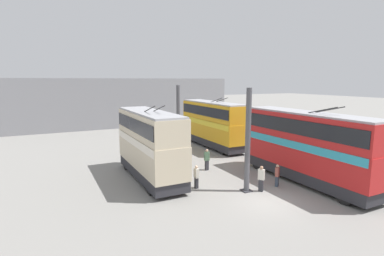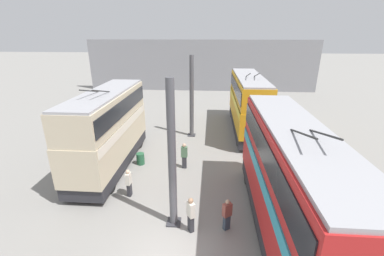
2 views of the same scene
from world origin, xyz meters
name	(u,v)px [view 1 (image 1 of 2)]	position (x,y,z in m)	size (l,w,h in m)	color
ground_plane	(268,203)	(0.00, 0.00, 0.00)	(240.00, 240.00, 0.00)	gray
depot_back_wall	(128,103)	(33.50, 0.00, 3.92)	(0.50, 36.00, 7.85)	gray
support_column_near	(248,143)	(2.23, 0.00, 3.41)	(0.66, 0.66, 7.07)	#4C4C51
support_column_far	(178,122)	(13.72, 0.00, 3.41)	(0.66, 0.66, 7.07)	#4C4C51
bus_left_near	(307,143)	(1.80, -5.07, 3.00)	(11.35, 2.54, 5.88)	black
bus_left_far	(213,121)	(15.50, -5.07, 2.92)	(10.69, 2.54, 5.75)	black
bus_right_near	(150,141)	(7.65, 5.07, 2.98)	(9.29, 2.54, 5.87)	black
person_aisle_foreground	(261,178)	(1.76, -0.87, 0.96)	(0.48, 0.43, 1.80)	#2D2D33
person_by_right_row	(196,176)	(4.28, 2.82, 0.87)	(0.43, 0.26, 1.66)	#2D2D33
person_by_left_row	(277,175)	(2.01, -2.53, 0.85)	(0.44, 0.48, 1.62)	#384251
person_aisle_midway	(207,159)	(7.71, 0.05, 0.97)	(0.24, 0.42, 1.82)	#2D2D33
oil_drum	(171,169)	(8.04, 3.19, 0.41)	(0.58, 0.58, 0.82)	#235638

